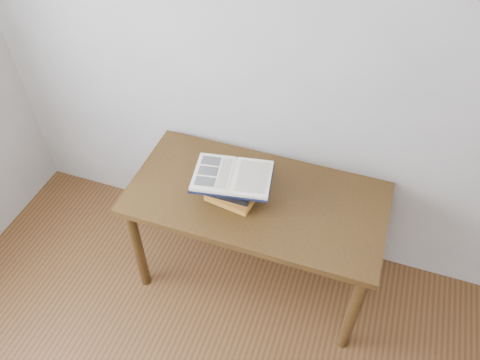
% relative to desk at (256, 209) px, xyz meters
% --- Properties ---
extents(desk, '(1.33, 0.66, 0.71)m').
position_rel_desk_xyz_m(desk, '(0.00, 0.00, 0.00)').
color(desk, '#4A3112').
rests_on(desk, ground).
extents(book_stack, '(0.26, 0.20, 0.16)m').
position_rel_desk_xyz_m(book_stack, '(-0.12, -0.05, 0.17)').
color(book_stack, '#B75D29').
rests_on(book_stack, desk).
extents(open_book, '(0.42, 0.32, 0.03)m').
position_rel_desk_xyz_m(open_book, '(-0.11, -0.06, 0.27)').
color(open_book, black).
rests_on(open_book, book_stack).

